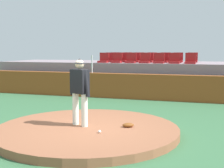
{
  "coord_description": "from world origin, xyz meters",
  "views": [
    {
      "loc": [
        3.03,
        -7.28,
        2.18
      ],
      "look_at": [
        0.0,
        2.11,
        1.09
      ],
      "focal_mm": 49.34,
      "sensor_mm": 36.0,
      "label": 1
    }
  ],
  "objects_px": {
    "stadium_chair_5": "(174,60)",
    "stadium_chair_17": "(152,59)",
    "stadium_chair_6": "(190,60)",
    "stadium_chair_18": "(166,59)",
    "stadium_chair_0": "(104,59)",
    "stadium_chair_3": "(145,60)",
    "stadium_chair_9": "(135,59)",
    "stadium_chair_2": "(131,60)",
    "stadium_chair_11": "(163,60)",
    "stadium_chair_4": "(159,60)",
    "stadium_chair_8": "(122,59)",
    "fielding_glove": "(128,125)",
    "stadium_chair_10": "(148,59)",
    "stadium_chair_14": "(115,59)",
    "baseball": "(99,132)",
    "stadium_chair_15": "(127,59)",
    "stadium_chair_16": "(139,59)",
    "stadium_chair_13": "(191,60)",
    "pitcher": "(80,87)",
    "stadium_chair_12": "(176,60)",
    "stadium_chair_19": "(178,59)",
    "stadium_chair_20": "(193,59)"
  },
  "relations": [
    {
      "from": "stadium_chair_20",
      "to": "stadium_chair_17",
      "type": "bearing_deg",
      "value": 1.38
    },
    {
      "from": "stadium_chair_13",
      "to": "stadium_chair_15",
      "type": "xyz_separation_m",
      "value": [
        -3.47,
        0.89,
        0.0
      ]
    },
    {
      "from": "baseball",
      "to": "stadium_chair_18",
      "type": "distance_m",
      "value": 9.68
    },
    {
      "from": "stadium_chair_8",
      "to": "stadium_chair_12",
      "type": "bearing_deg",
      "value": 179.82
    },
    {
      "from": "stadium_chair_8",
      "to": "stadium_chair_16",
      "type": "relative_size",
      "value": 1.0
    },
    {
      "from": "stadium_chair_0",
      "to": "stadium_chair_11",
      "type": "bearing_deg",
      "value": -162.33
    },
    {
      "from": "stadium_chair_2",
      "to": "stadium_chair_8",
      "type": "height_order",
      "value": "same"
    },
    {
      "from": "stadium_chair_10",
      "to": "stadium_chair_11",
      "type": "height_order",
      "value": "same"
    },
    {
      "from": "baseball",
      "to": "stadium_chair_0",
      "type": "relative_size",
      "value": 0.15
    },
    {
      "from": "stadium_chair_15",
      "to": "stadium_chair_16",
      "type": "height_order",
      "value": "same"
    },
    {
      "from": "fielding_glove",
      "to": "stadium_chair_14",
      "type": "xyz_separation_m",
      "value": [
        -3.1,
        8.83,
        1.46
      ]
    },
    {
      "from": "stadium_chair_2",
      "to": "stadium_chair_14",
      "type": "distance_m",
      "value": 2.26
    },
    {
      "from": "stadium_chair_6",
      "to": "stadium_chair_18",
      "type": "xyz_separation_m",
      "value": [
        -1.39,
        1.8,
        0.0
      ]
    },
    {
      "from": "pitcher",
      "to": "fielding_glove",
      "type": "xyz_separation_m",
      "value": [
        1.26,
        0.21,
        -0.97
      ]
    },
    {
      "from": "stadium_chair_5",
      "to": "stadium_chair_17",
      "type": "relative_size",
      "value": 1.0
    },
    {
      "from": "pitcher",
      "to": "stadium_chair_15",
      "type": "xyz_separation_m",
      "value": [
        -1.16,
        9.03,
        0.49
      ]
    },
    {
      "from": "stadium_chair_3",
      "to": "stadium_chair_0",
      "type": "bearing_deg",
      "value": 0.37
    },
    {
      "from": "stadium_chair_4",
      "to": "stadium_chair_18",
      "type": "bearing_deg",
      "value": -91.9
    },
    {
      "from": "stadium_chair_18",
      "to": "stadium_chair_19",
      "type": "xyz_separation_m",
      "value": [
        0.65,
        -0.01,
        0.0
      ]
    },
    {
      "from": "pitcher",
      "to": "stadium_chair_18",
      "type": "relative_size",
      "value": 3.55
    },
    {
      "from": "fielding_glove",
      "to": "stadium_chair_10",
      "type": "distance_m",
      "value": 8.11
    },
    {
      "from": "stadium_chair_9",
      "to": "stadium_chair_2",
      "type": "bearing_deg",
      "value": 90.72
    },
    {
      "from": "stadium_chair_0",
      "to": "stadium_chair_6",
      "type": "distance_m",
      "value": 4.22
    },
    {
      "from": "stadium_chair_4",
      "to": "stadium_chair_13",
      "type": "height_order",
      "value": "same"
    },
    {
      "from": "stadium_chair_8",
      "to": "stadium_chair_18",
      "type": "bearing_deg",
      "value": -156.94
    },
    {
      "from": "stadium_chair_19",
      "to": "stadium_chair_18",
      "type": "bearing_deg",
      "value": -0.9
    },
    {
      "from": "stadium_chair_13",
      "to": "stadium_chair_5",
      "type": "bearing_deg",
      "value": 54.35
    },
    {
      "from": "stadium_chair_5",
      "to": "stadium_chair_18",
      "type": "xyz_separation_m",
      "value": [
        -0.67,
        1.82,
        0.0
      ]
    },
    {
      "from": "stadium_chair_2",
      "to": "stadium_chair_12",
      "type": "xyz_separation_m",
      "value": [
        2.09,
        0.86,
        0.0
      ]
    },
    {
      "from": "stadium_chair_8",
      "to": "stadium_chair_9",
      "type": "distance_m",
      "value": 0.67
    },
    {
      "from": "stadium_chair_0",
      "to": "stadium_chair_9",
      "type": "height_order",
      "value": "same"
    },
    {
      "from": "stadium_chair_4",
      "to": "stadium_chair_6",
      "type": "bearing_deg",
      "value": 179.08
    },
    {
      "from": "pitcher",
      "to": "stadium_chair_17",
      "type": "xyz_separation_m",
      "value": [
        0.23,
        8.99,
        0.49
      ]
    },
    {
      "from": "stadium_chair_8",
      "to": "stadium_chair_14",
      "type": "distance_m",
      "value": 1.15
    },
    {
      "from": "fielding_glove",
      "to": "stadium_chair_0",
      "type": "bearing_deg",
      "value": -90.03
    },
    {
      "from": "stadium_chair_10",
      "to": "stadium_chair_18",
      "type": "distance_m",
      "value": 1.16
    },
    {
      "from": "stadium_chair_19",
      "to": "stadium_chair_20",
      "type": "xyz_separation_m",
      "value": [
        0.74,
        0.04,
        0.0
      ]
    },
    {
      "from": "stadium_chair_6",
      "to": "stadium_chair_11",
      "type": "xyz_separation_m",
      "value": [
        -1.39,
        0.9,
        0.0
      ]
    },
    {
      "from": "stadium_chair_0",
      "to": "stadium_chair_3",
      "type": "relative_size",
      "value": 1.0
    },
    {
      "from": "fielding_glove",
      "to": "stadium_chair_17",
      "type": "height_order",
      "value": "stadium_chair_17"
    },
    {
      "from": "stadium_chair_10",
      "to": "stadium_chair_20",
      "type": "distance_m",
      "value": 2.33
    },
    {
      "from": "stadium_chair_13",
      "to": "stadium_chair_16",
      "type": "height_order",
      "value": "same"
    },
    {
      "from": "stadium_chair_11",
      "to": "stadium_chair_18",
      "type": "xyz_separation_m",
      "value": [
        0.0,
        0.9,
        0.0
      ]
    },
    {
      "from": "stadium_chair_0",
      "to": "stadium_chair_15",
      "type": "height_order",
      "value": "same"
    },
    {
      "from": "baseball",
      "to": "stadium_chair_13",
      "type": "distance_m",
      "value": 8.96
    },
    {
      "from": "stadium_chair_5",
      "to": "stadium_chair_14",
      "type": "distance_m",
      "value": 3.93
    },
    {
      "from": "stadium_chair_16",
      "to": "stadium_chair_20",
      "type": "xyz_separation_m",
      "value": [
        2.82,
        0.02,
        0.0
      ]
    },
    {
      "from": "stadium_chair_4",
      "to": "stadium_chair_0",
      "type": "bearing_deg",
      "value": 0.61
    },
    {
      "from": "stadium_chair_2",
      "to": "stadium_chair_8",
      "type": "distance_m",
      "value": 1.1
    },
    {
      "from": "stadium_chair_14",
      "to": "stadium_chair_20",
      "type": "height_order",
      "value": "same"
    }
  ]
}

